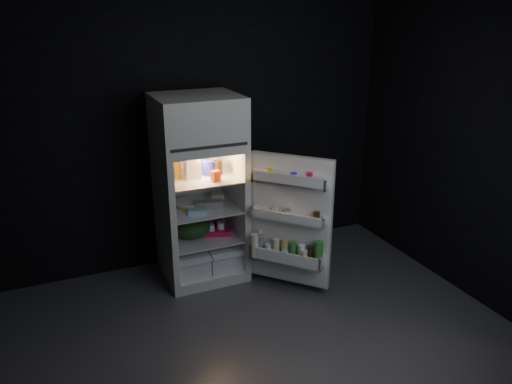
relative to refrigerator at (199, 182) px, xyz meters
name	(u,v)px	position (x,y,z in m)	size (l,w,h in m)	color
floor	(270,344)	(0.13, -1.32, -0.96)	(4.00, 3.40, 0.00)	#4A4A4F
wall_back	(199,132)	(0.13, 0.38, 0.39)	(4.00, 0.00, 2.70)	black
wall_front	(449,308)	(0.13, -3.02, 0.39)	(4.00, 0.00, 2.70)	black
wall_right	(484,152)	(2.13, -1.32, 0.39)	(0.00, 3.40, 2.70)	black
refrigerator	(199,182)	(0.00, 0.00, 0.00)	(0.76, 0.71, 1.78)	silver
fridge_door	(290,224)	(0.63, -0.65, -0.28)	(0.63, 0.66, 1.22)	silver
milk_jug	(192,165)	(-0.07, -0.04, 0.19)	(0.13, 0.13, 0.24)	white
mayo_jar	(208,168)	(0.09, -0.02, 0.14)	(0.12, 0.12, 0.14)	#1F25AB
jam_jar	(218,168)	(0.18, -0.04, 0.14)	(0.09, 0.09, 0.13)	black
amber_bottle	(176,166)	(-0.21, 0.02, 0.18)	(0.09, 0.09, 0.22)	orange
small_carton	(216,176)	(0.09, -0.23, 0.12)	(0.08, 0.06, 0.10)	#E44A1A
egg_carton	(209,205)	(0.05, -0.11, -0.19)	(0.26, 0.10, 0.07)	gray
pie	(191,203)	(-0.08, 0.03, -0.21)	(0.30, 0.30, 0.04)	tan
flat_package	(197,212)	(-0.09, -0.20, -0.21)	(0.17, 0.08, 0.04)	#8CC5D9
wrapped_pkg	(218,195)	(0.22, 0.11, -0.20)	(0.13, 0.10, 0.05)	beige
produce_bag	(192,228)	(-0.10, -0.05, -0.43)	(0.36, 0.30, 0.20)	#193815
yogurt_tray	(217,232)	(0.14, -0.08, -0.50)	(0.27, 0.15, 0.05)	#C91143
small_can_red	(217,223)	(0.19, 0.07, -0.48)	(0.06, 0.06, 0.09)	#C91143
small_can_silver	(222,220)	(0.27, 0.13, -0.48)	(0.06, 0.06, 0.09)	silver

